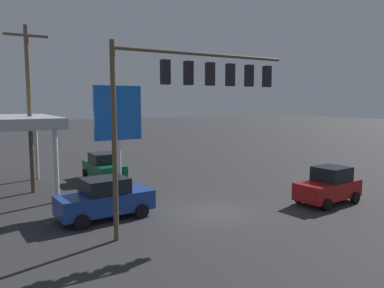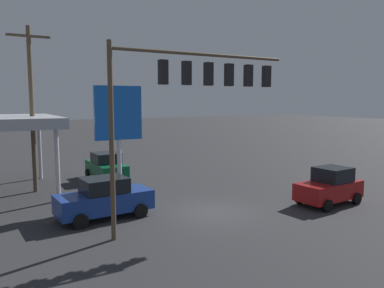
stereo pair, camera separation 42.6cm
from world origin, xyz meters
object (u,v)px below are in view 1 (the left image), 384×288
at_px(utility_pole, 29,106).
at_px(price_sign, 118,118).
at_px(hatchback_crossing, 329,186).
at_px(traffic_signal_assembly, 195,87).
at_px(sedan_far, 105,199).
at_px(sedan_waiting, 104,167).

xyz_separation_m(utility_pole, price_sign, (-3.76, 4.74, -0.63)).
relative_size(utility_pole, hatchback_crossing, 2.52).
bearing_deg(price_sign, utility_pole, -51.62).
distance_m(traffic_signal_assembly, price_sign, 5.77).
bearing_deg(utility_pole, traffic_signal_assembly, 117.91).
bearing_deg(sedan_far, hatchback_crossing, 158.31).
relative_size(price_sign, sedan_far, 1.40).
xyz_separation_m(price_sign, hatchback_crossing, (-9.67, 5.94, -3.64)).
distance_m(hatchback_crossing, sedan_far, 11.76).
bearing_deg(sedan_waiting, sedan_far, -18.09).
bearing_deg(utility_pole, price_sign, 128.38).
xyz_separation_m(sedan_waiting, hatchback_crossing, (-8.67, 11.89, -0.00)).
height_order(price_sign, sedan_far, price_sign).
xyz_separation_m(utility_pole, hatchback_crossing, (-13.42, 10.69, -4.28)).
relative_size(price_sign, hatchback_crossing, 1.61).
height_order(utility_pole, sedan_far, utility_pole).
xyz_separation_m(hatchback_crossing, sedan_far, (11.22, -3.52, 0.00)).
distance_m(price_sign, sedan_waiting, 7.04).
bearing_deg(utility_pole, hatchback_crossing, 141.48).
distance_m(utility_pole, sedan_waiting, 6.50).
height_order(hatchback_crossing, sedan_far, hatchback_crossing).
bearing_deg(price_sign, traffic_signal_assembly, 106.54).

